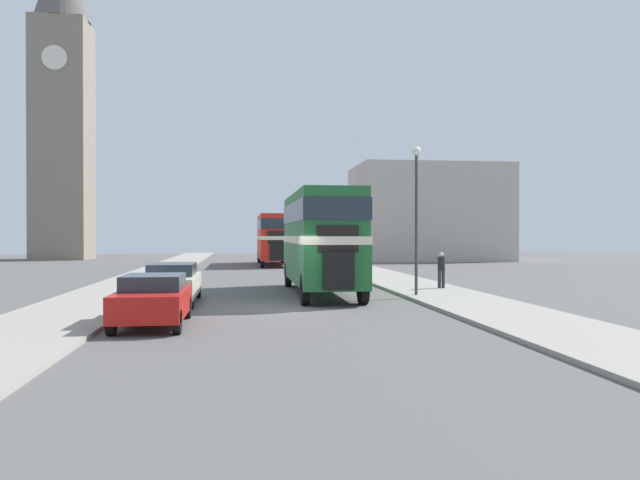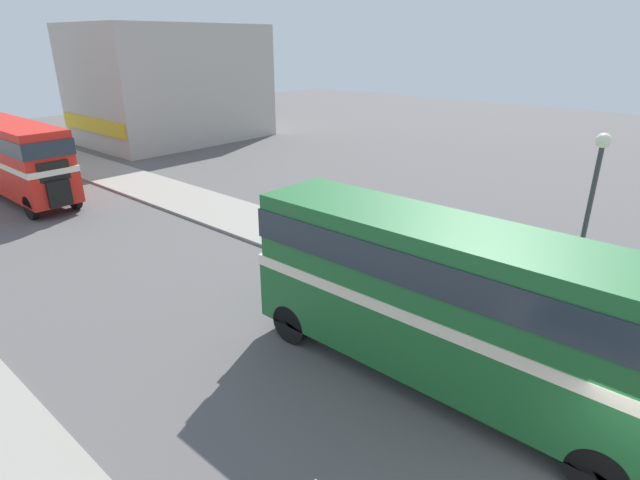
% 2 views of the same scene
% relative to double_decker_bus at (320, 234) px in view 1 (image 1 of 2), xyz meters
% --- Properties ---
extents(ground_plane, '(120.00, 120.00, 0.00)m').
position_rel_double_decker_bus_xyz_m(ground_plane, '(-1.89, -4.77, -2.51)').
color(ground_plane, '#565454').
extents(sidewalk_right, '(3.50, 120.00, 0.12)m').
position_rel_double_decker_bus_xyz_m(sidewalk_right, '(4.86, -4.77, -2.45)').
color(sidewalk_right, gray).
rests_on(sidewalk_right, ground_plane).
extents(sidewalk_left, '(3.50, 120.00, 0.12)m').
position_rel_double_decker_bus_xyz_m(sidewalk_left, '(-8.64, -4.77, -2.45)').
color(sidewalk_left, gray).
rests_on(sidewalk_left, ground_plane).
extents(double_decker_bus, '(2.40, 10.11, 4.20)m').
position_rel_double_decker_bus_xyz_m(double_decker_bus, '(0.00, 0.00, 0.00)').
color(double_decker_bus, '#1E602D').
rests_on(double_decker_bus, ground_plane).
extents(bus_distant, '(2.38, 10.96, 4.06)m').
position_rel_double_decker_bus_xyz_m(bus_distant, '(-0.70, 24.93, -0.07)').
color(bus_distant, red).
rests_on(bus_distant, ground_plane).
extents(car_parked_near, '(1.80, 3.93, 1.40)m').
position_rel_double_decker_bus_xyz_m(car_parked_near, '(-5.69, -8.43, -1.78)').
color(car_parked_near, red).
rests_on(car_parked_near, ground_plane).
extents(car_parked_mid, '(1.81, 4.69, 1.45)m').
position_rel_double_decker_bus_xyz_m(car_parked_mid, '(-5.79, -2.73, -1.76)').
color(car_parked_mid, beige).
rests_on(car_parked_mid, ground_plane).
extents(pedestrian_walking, '(0.32, 0.32, 1.60)m').
position_rel_double_decker_bus_xyz_m(pedestrian_walking, '(5.55, 0.83, -1.49)').
color(pedestrian_walking, '#282833').
rests_on(pedestrian_walking, sidewalk_right).
extents(street_lamp, '(0.36, 0.36, 5.86)m').
position_rel_double_decker_bus_xyz_m(street_lamp, '(3.59, -1.98, 1.44)').
color(street_lamp, '#38383D').
rests_on(street_lamp, sidewalk_right).
extents(church_tower, '(5.49, 5.49, 32.76)m').
position_rel_double_decker_bus_xyz_m(church_tower, '(-20.99, 39.00, 14.19)').
color(church_tower, gray).
rests_on(church_tower, ground_plane).
extents(shop_building_block, '(14.25, 9.97, 9.13)m').
position_rel_double_decker_bus_xyz_m(shop_building_block, '(14.79, 33.09, 2.05)').
color(shop_building_block, '#B2ADA3').
rests_on(shop_building_block, ground_plane).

